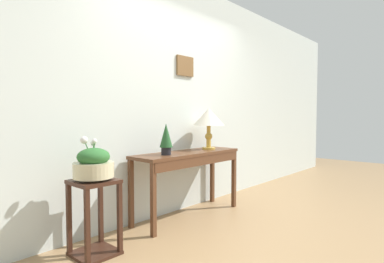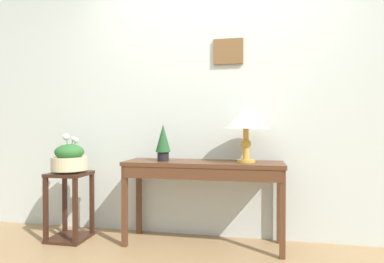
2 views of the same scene
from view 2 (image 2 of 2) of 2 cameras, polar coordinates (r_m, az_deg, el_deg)
The scene contains 6 objects.
back_wall_with_art at distance 3.12m, azimuth 4.25°, elevation 7.23°, with size 9.00×0.13×2.80m.
console_table at distance 2.83m, azimuth 1.92°, elevation -7.39°, with size 1.40×0.41×0.75m.
table_lamp at distance 2.79m, azimuth 9.63°, elevation 2.32°, with size 0.39×0.39×0.50m.
potted_plant_on_console at distance 2.88m, azimuth -5.19°, elevation -1.70°, with size 0.14×0.14×0.33m.
pedestal_stand_left at distance 3.26m, azimuth -21.02°, elevation -12.31°, with size 0.34×0.34×0.63m.
planter_bowl_wide at distance 3.19m, azimuth -21.06°, elevation -4.50°, with size 0.33×0.33×0.36m.
Camera 2 is at (0.38, -1.66, 1.05)m, focal length 29.83 mm.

